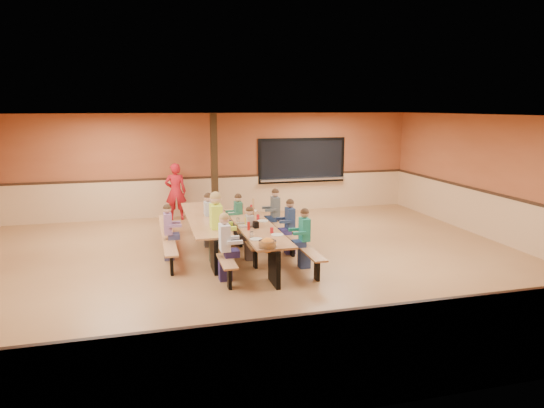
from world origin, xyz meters
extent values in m
plane|color=brown|center=(0.00, 0.00, 0.00)|extent=(12.00, 12.00, 0.00)
cube|color=#9B4F2D|center=(0.00, 5.00, 1.50)|extent=(12.00, 0.04, 3.00)
cube|color=#9B4F2D|center=(0.00, -5.00, 1.50)|extent=(12.00, 0.04, 3.00)
cube|color=#9B4F2D|center=(6.00, 0.00, 1.50)|extent=(0.04, 10.00, 3.00)
cube|color=white|center=(0.00, 0.00, 3.00)|extent=(12.00, 10.00, 0.04)
cube|color=black|center=(2.60, 4.97, 1.55)|extent=(2.60, 0.06, 1.20)
cube|color=silver|center=(2.60, 4.88, 0.98)|extent=(2.70, 0.28, 0.06)
cube|color=black|center=(-0.20, 4.40, 1.50)|extent=(0.18, 0.18, 3.00)
cube|color=#AC7244|center=(0.07, 0.40, 0.72)|extent=(0.75, 3.60, 0.04)
cube|color=black|center=(0.07, -1.15, 0.35)|extent=(0.08, 0.60, 0.70)
cube|color=black|center=(0.07, 1.95, 0.35)|extent=(0.08, 0.60, 0.70)
cube|color=#AC7244|center=(-0.75, 0.40, 0.43)|extent=(0.26, 3.60, 0.04)
cube|color=black|center=(-0.75, 0.40, 0.21)|extent=(0.06, 0.18, 0.41)
cube|color=#AC7244|center=(0.90, 0.40, 0.43)|extent=(0.26, 3.60, 0.04)
cube|color=black|center=(0.90, 0.40, 0.21)|extent=(0.06, 0.18, 0.41)
cube|color=#AC7244|center=(-0.88, 1.40, 0.72)|extent=(0.75, 3.60, 0.04)
cube|color=black|center=(-0.88, -0.15, 0.35)|extent=(0.08, 0.60, 0.70)
cube|color=black|center=(-0.88, 2.95, 0.35)|extent=(0.08, 0.60, 0.70)
cube|color=#AC7244|center=(-1.70, 1.40, 0.43)|extent=(0.26, 3.60, 0.04)
cube|color=black|center=(-1.70, 1.40, 0.21)|extent=(0.06, 0.18, 0.41)
cube|color=#AC7244|center=(-0.05, 1.40, 0.43)|extent=(0.26, 3.60, 0.04)
cube|color=black|center=(-0.05, 1.40, 0.21)|extent=(0.06, 0.18, 0.41)
imported|color=red|center=(-1.30, 4.55, 0.81)|extent=(0.61, 0.42, 1.63)
cylinder|color=red|center=(-0.01, 1.61, 0.85)|extent=(0.16, 0.16, 0.22)
cube|color=black|center=(0.04, 0.17, 0.80)|extent=(0.10, 0.14, 0.13)
cylinder|color=yellow|center=(-0.11, 0.42, 0.82)|extent=(0.06, 0.06, 0.17)
cylinder|color=#B2140F|center=(-0.15, 0.02, 0.82)|extent=(0.06, 0.06, 0.17)
cube|color=black|center=(0.04, 0.44, 0.77)|extent=(0.16, 0.16, 0.06)
cube|color=#AC7244|center=(0.04, 0.44, 1.05)|extent=(0.02, 0.09, 0.50)
camera|label=1|loc=(-2.10, -9.24, 3.18)|focal=32.00mm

